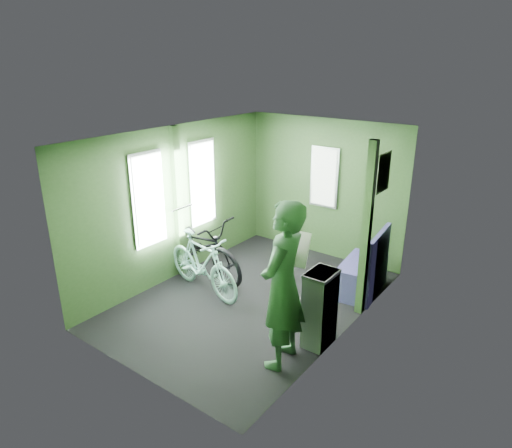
{
  "coord_description": "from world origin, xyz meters",
  "views": [
    {
      "loc": [
        3.4,
        -4.49,
        3.22
      ],
      "look_at": [
        0.0,
        0.1,
        1.1
      ],
      "focal_mm": 32.0,
      "sensor_mm": 36.0,
      "label": 1
    }
  ],
  "objects_px": {
    "bicycle_black": "(202,273)",
    "passenger": "(283,286)",
    "waste_box": "(320,309)",
    "bicycle_mint": "(203,292)",
    "bench_seat": "(363,274)"
  },
  "relations": [
    {
      "from": "passenger",
      "to": "bicycle_black",
      "type": "bearing_deg",
      "value": -124.53
    },
    {
      "from": "bicycle_mint",
      "to": "passenger",
      "type": "bearing_deg",
      "value": -99.64
    },
    {
      "from": "bicycle_black",
      "to": "bicycle_mint",
      "type": "relative_size",
      "value": 1.25
    },
    {
      "from": "bicycle_black",
      "to": "waste_box",
      "type": "relative_size",
      "value": 2.0
    },
    {
      "from": "bicycle_black",
      "to": "bench_seat",
      "type": "height_order",
      "value": "bench_seat"
    },
    {
      "from": "bicycle_mint",
      "to": "bench_seat",
      "type": "height_order",
      "value": "bench_seat"
    },
    {
      "from": "passenger",
      "to": "waste_box",
      "type": "xyz_separation_m",
      "value": [
        0.17,
        0.53,
        -0.47
      ]
    },
    {
      "from": "waste_box",
      "to": "bench_seat",
      "type": "relative_size",
      "value": 0.97
    },
    {
      "from": "bench_seat",
      "to": "waste_box",
      "type": "bearing_deg",
      "value": -92.17
    },
    {
      "from": "passenger",
      "to": "waste_box",
      "type": "relative_size",
      "value": 2.0
    },
    {
      "from": "waste_box",
      "to": "bicycle_mint",
      "type": "bearing_deg",
      "value": 176.52
    },
    {
      "from": "bicycle_black",
      "to": "waste_box",
      "type": "bearing_deg",
      "value": -92.17
    },
    {
      "from": "waste_box",
      "to": "bench_seat",
      "type": "xyz_separation_m",
      "value": [
        -0.11,
        1.49,
        -0.19
      ]
    },
    {
      "from": "waste_box",
      "to": "bench_seat",
      "type": "bearing_deg",
      "value": 94.36
    },
    {
      "from": "bicycle_black",
      "to": "passenger",
      "type": "relative_size",
      "value": 1.0
    }
  ]
}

